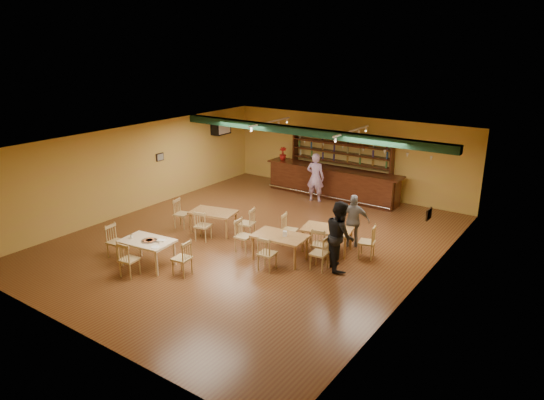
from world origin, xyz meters
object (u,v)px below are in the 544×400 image
Objects in this scene: dining_table_b at (327,240)px; dining_table_c at (214,222)px; dining_table_d at (280,248)px; bar_counter at (332,182)px; patron_bar at (315,177)px; patron_right_a at (340,235)px; near_table at (148,253)px.

dining_table_b is 1.00× the size of dining_table_c.
dining_table_d is (2.82, -0.50, 0.02)m from dining_table_c.
patron_bar is (-0.26, -0.83, 0.34)m from bar_counter.
patron_right_a is (4.37, -0.04, 0.58)m from dining_table_c.
near_table is 7.40m from patron_bar.
dining_table_d is 1.72m from patron_right_a.
dining_table_d reaches higher than dining_table_b.
dining_table_c is 4.41m from patron_right_a.
dining_table_b is 1.27m from patron_right_a.
near_table is at bearing -145.70° from dining_table_b.
bar_counter is 0.93m from patron_bar.
dining_table_d is (-0.75, -1.26, 0.02)m from dining_table_b.
patron_right_a reaches higher than dining_table_b.
dining_table_c is at bearing -103.13° from bar_counter.
patron_bar is at bearing 76.87° from near_table.
near_table is at bearing -144.17° from dining_table_d.
patron_right_a is at bearing 11.54° from dining_table_d.
bar_counter is 5.51m from dining_table_c.
dining_table_b is 3.65m from dining_table_c.
dining_table_c is at bearing 164.96° from dining_table_d.
patron_bar is at bearing -107.60° from bar_counter.
patron_right_a reaches higher than dining_table_c.
patron_bar reaches higher than near_table.
dining_table_c is (-3.57, -0.76, 0.00)m from dining_table_b.
near_table reaches higher than dining_table_c.
near_table is (-3.41, -3.56, 0.02)m from dining_table_b.
dining_table_c is 2.86m from dining_table_d.
near_table is 5.07m from patron_right_a.
patron_right_a is (3.12, -5.40, 0.36)m from bar_counter.
dining_table_d is at bearing 34.15° from near_table.
near_table is at bearing 83.31° from patron_right_a.
dining_table_d is at bearing 99.55° from patron_bar.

